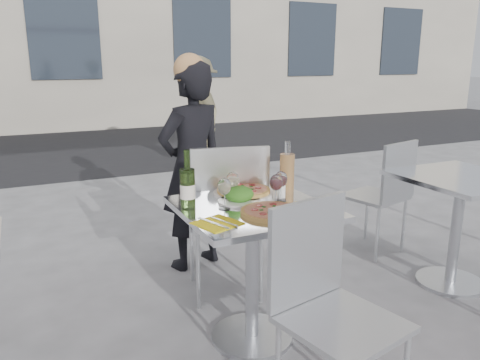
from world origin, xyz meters
name	(u,v)px	position (x,y,z in m)	size (l,w,h in m)	color
ground	(252,338)	(0.00, 0.00, 0.00)	(80.00, 80.00, 0.00)	slate
street_asphalt	(86,147)	(0.00, 6.50, 0.00)	(24.00, 5.00, 0.00)	black
main_table	(252,245)	(0.00, 0.00, 0.54)	(0.72, 0.72, 0.75)	#B7BABF
side_table_right	(459,207)	(1.50, 0.00, 0.54)	(0.72, 0.72, 0.75)	#B7BABF
chair_far	(227,210)	(0.06, 0.46, 0.59)	(0.55, 0.56, 0.99)	silver
chair_near	(326,295)	(0.03, -0.60, 0.54)	(0.50, 0.51, 0.92)	silver
side_chair_rfar	(385,188)	(1.42, 0.60, 0.53)	(0.49, 0.50, 0.89)	silver
woman_diner	(192,168)	(0.05, 1.04, 0.73)	(0.53, 0.35, 1.46)	black
pedestrian_b	(198,115)	(1.16, 3.92, 0.77)	(0.99, 0.57, 1.53)	#93885F
pizza_near	(272,212)	(0.03, -0.15, 0.76)	(0.30, 0.30, 0.02)	tan
pizza_far	(244,191)	(0.05, 0.21, 0.77)	(0.33, 0.33, 0.03)	white
salad_plate	(239,196)	(-0.04, 0.08, 0.79)	(0.22, 0.22, 0.09)	white
wine_bottle	(188,186)	(-0.31, 0.09, 0.86)	(0.07, 0.08, 0.29)	#35511E
carafe	(287,172)	(0.28, 0.13, 0.87)	(0.08, 0.08, 0.29)	#E0A65F
sugar_shaker	(279,188)	(0.19, 0.07, 0.80)	(0.06, 0.06, 0.11)	white
wineglass_white_a	(224,187)	(-0.15, 0.02, 0.86)	(0.07, 0.07, 0.16)	white
wineglass_white_b	(233,181)	(-0.06, 0.12, 0.86)	(0.07, 0.07, 0.16)	white
wineglass_red_a	(276,184)	(0.12, -0.03, 0.86)	(0.07, 0.07, 0.16)	white
wineglass_red_b	(281,180)	(0.18, 0.02, 0.86)	(0.07, 0.07, 0.16)	white
napkin_left	(217,223)	(-0.26, -0.17, 0.75)	(0.23, 0.23, 0.01)	yellow
napkin_right	(315,207)	(0.27, -0.15, 0.75)	(0.24, 0.24, 0.01)	yellow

